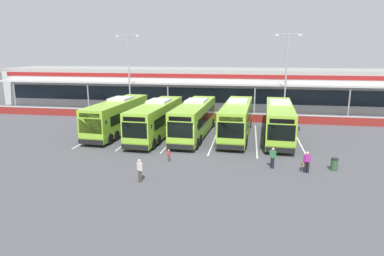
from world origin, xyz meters
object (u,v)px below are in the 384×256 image
object	(u,v)px
coach_bus_rightmost	(279,122)
pedestrian_in_dark_coat	(273,157)
pedestrian_near_bin	(140,170)
coach_bus_centre	(194,120)
litter_bin	(334,164)
coach_bus_left_centre	(156,120)
coach_bus_right_centre	(237,120)
coach_bus_leftmost	(118,117)
pedestrian_with_handbag	(307,162)
pedestrian_child	(169,155)
lamp_post_centre	(286,71)
lamp_post_west	(129,70)

from	to	relation	value
coach_bus_rightmost	pedestrian_in_dark_coat	world-z (taller)	coach_bus_rightmost
pedestrian_near_bin	coach_bus_centre	bearing A→B (deg)	82.76
pedestrian_near_bin	litter_bin	world-z (taller)	pedestrian_near_bin
coach_bus_left_centre	coach_bus_right_centre	world-z (taller)	same
coach_bus_leftmost	pedestrian_with_handbag	distance (m)	20.75
pedestrian_child	coach_bus_left_centre	bearing A→B (deg)	112.32
pedestrian_child	lamp_post_centre	size ratio (longest dim) A/B	0.09
coach_bus_left_centre	coach_bus_rightmost	bearing A→B (deg)	5.69
coach_bus_centre	coach_bus_leftmost	bearing A→B (deg)	178.80
coach_bus_centre	lamp_post_west	bearing A→B (deg)	135.67
pedestrian_with_handbag	lamp_post_centre	xyz separation A→B (m)	(0.23, 20.43, 5.43)
coach_bus_right_centre	pedestrian_in_dark_coat	distance (m)	9.90
lamp_post_west	lamp_post_centre	xyz separation A→B (m)	(21.01, 0.48, 0.00)
coach_bus_leftmost	lamp_post_west	size ratio (longest dim) A/B	1.11
pedestrian_in_dark_coat	coach_bus_leftmost	bearing A→B (deg)	150.94
pedestrian_with_handbag	lamp_post_centre	size ratio (longest dim) A/B	0.15
coach_bus_leftmost	pedestrian_in_dark_coat	bearing A→B (deg)	-29.06
coach_bus_left_centre	pedestrian_child	distance (m)	8.41
pedestrian_with_handbag	pedestrian_child	size ratio (longest dim) A/B	1.61
coach_bus_leftmost	lamp_post_centre	xyz separation A→B (m)	(18.65, 10.91, 4.50)
coach_bus_right_centre	lamp_post_centre	bearing A→B (deg)	61.11
lamp_post_west	litter_bin	bearing A→B (deg)	-39.73
coach_bus_leftmost	coach_bus_right_centre	xyz separation A→B (m)	(12.87, 0.45, 0.00)
lamp_post_centre	pedestrian_with_handbag	bearing A→B (deg)	-90.65
pedestrian_near_bin	lamp_post_west	xyz separation A→B (m)	(-9.19, 23.71, 5.42)
coach_bus_leftmost	coach_bus_right_centre	distance (m)	12.88
lamp_post_centre	lamp_post_west	bearing A→B (deg)	-178.68
coach_bus_centre	pedestrian_in_dark_coat	distance (m)	11.54
coach_bus_right_centre	pedestrian_child	distance (m)	10.51
coach_bus_left_centre	pedestrian_in_dark_coat	distance (m)	13.92
coach_bus_centre	coach_bus_right_centre	size ratio (longest dim) A/B	1.00
coach_bus_right_centre	lamp_post_west	size ratio (longest dim) A/B	1.11
coach_bus_rightmost	pedestrian_child	world-z (taller)	coach_bus_rightmost
coach_bus_centre	pedestrian_with_handbag	distance (m)	13.65
pedestrian_child	lamp_post_centre	xyz separation A→B (m)	(10.88, 19.57, 5.75)
coach_bus_centre	lamp_post_west	size ratio (longest dim) A/B	1.11
coach_bus_right_centre	coach_bus_rightmost	size ratio (longest dim) A/B	1.00
pedestrian_with_handbag	pedestrian_child	bearing A→B (deg)	175.39
pedestrian_with_handbag	pedestrian_in_dark_coat	distance (m)	2.49
coach_bus_right_centre	pedestrian_child	bearing A→B (deg)	-119.30
coach_bus_centre	pedestrian_in_dark_coat	size ratio (longest dim) A/B	7.57
coach_bus_centre	coach_bus_rightmost	bearing A→B (deg)	3.08
pedestrian_in_dark_coat	pedestrian_child	distance (m)	8.26
coach_bus_left_centre	lamp_post_west	world-z (taller)	lamp_post_west
pedestrian_child	lamp_post_centre	distance (m)	23.12
coach_bus_right_centre	pedestrian_near_bin	size ratio (longest dim) A/B	7.57
coach_bus_centre	pedestrian_child	xyz separation A→B (m)	(-0.74, -8.48, -1.24)
pedestrian_in_dark_coat	lamp_post_west	size ratio (longest dim) A/B	0.15
pedestrian_with_handbag	pedestrian_in_dark_coat	xyz separation A→B (m)	(-2.41, 0.62, 0.02)
coach_bus_centre	coach_bus_rightmost	distance (m)	8.65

